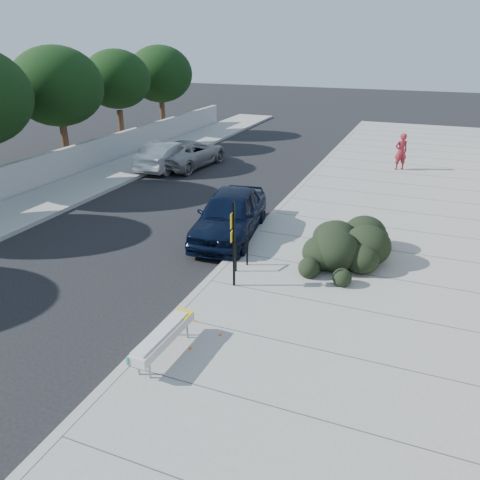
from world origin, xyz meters
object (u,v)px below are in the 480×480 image
at_px(bike_rack, 242,252).
at_px(suv_silver, 189,153).
at_px(sedan_navy, 230,214).
at_px(sign_post, 233,239).
at_px(pedestrian, 401,152).
at_px(bench, 163,337).
at_px(wagon_silver, 168,155).

height_order(bike_rack, suv_silver, suv_silver).
distance_m(bike_rack, suv_silver, 13.05).
height_order(bike_rack, sedan_navy, sedan_navy).
distance_m(sign_post, sedan_navy, 3.90).
height_order(sign_post, pedestrian, sign_post).
bearing_deg(sign_post, bike_rack, 93.96).
bearing_deg(bench, sedan_navy, 103.51).
bearing_deg(bench, sign_post, 88.90).
height_order(sign_post, wagon_silver, sign_post).
relative_size(wagon_silver, pedestrian, 2.39).
relative_size(bike_rack, suv_silver, 0.17).
xyz_separation_m(sign_post, suv_silver, (-7.52, 11.86, -0.83)).
xyz_separation_m(bench, bike_rack, (0.00, 4.46, 0.04)).
xyz_separation_m(bench, wagon_silver, (-8.10, 14.36, 0.12)).
height_order(sign_post, suv_silver, sign_post).
xyz_separation_m(bench, sedan_navy, (-1.40, 6.90, 0.20)).
bearing_deg(wagon_silver, bike_rack, 130.52).
height_order(wagon_silver, pedestrian, pedestrian).
relative_size(bike_rack, wagon_silver, 0.19).
bearing_deg(sign_post, bench, -99.04).
distance_m(bike_rack, sign_post, 1.38).
xyz_separation_m(bench, suv_silver, (-7.34, 15.25, 0.08)).
bearing_deg(suv_silver, bench, 121.13).
xyz_separation_m(suv_silver, pedestrian, (10.73, 2.85, 0.38)).
relative_size(bench, suv_silver, 0.39).
xyz_separation_m(sign_post, wagon_silver, (-8.28, 10.96, -0.79)).
height_order(bench, bike_rack, bike_rack).
relative_size(bench, sign_post, 0.82).
height_order(sedan_navy, wagon_silver, sedan_navy).
distance_m(wagon_silver, suv_silver, 1.17).
bearing_deg(sign_post, wagon_silver, 121.19).
height_order(sign_post, sedan_navy, sign_post).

